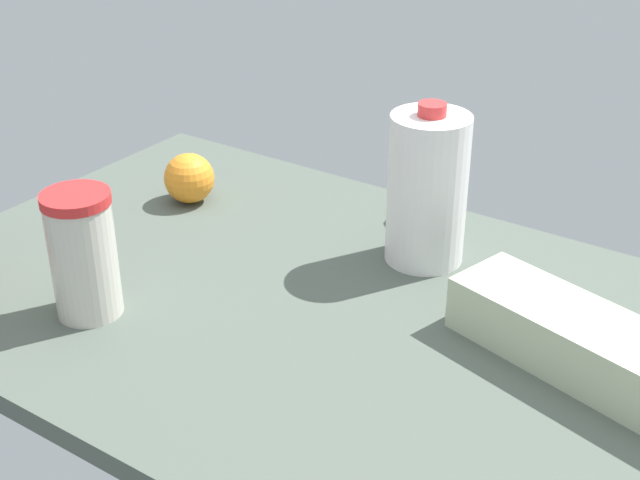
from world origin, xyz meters
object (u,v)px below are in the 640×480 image
Objects in this scene: lime_near_front at (414,206)px; egg_carton at (581,343)px; milk_jug at (427,189)px; orange_loose at (189,178)px; tumbler_cup at (83,254)px.

egg_carton is at bearing -33.54° from lime_near_front.
orange_loose is at bearing -173.73° from milk_jug.
lime_near_front is at bearing 22.88° from orange_loose.
tumbler_cup is at bearing -115.10° from lime_near_front.
milk_jug reaches higher than egg_carton.
egg_carton is at bearing 22.76° from tumbler_cup.
egg_carton is 1.39× the size of milk_jug.
milk_jug is 15.25cm from lime_near_front.
egg_carton is 71.92cm from orange_loose.
egg_carton is 3.99× the size of orange_loose.
tumbler_cup is 36.46cm from orange_loose.
milk_jug reaches higher than tumbler_cup.
tumbler_cup reaches higher than egg_carton.
milk_jug reaches higher than orange_loose.
tumbler_cup is 49.14cm from milk_jug.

